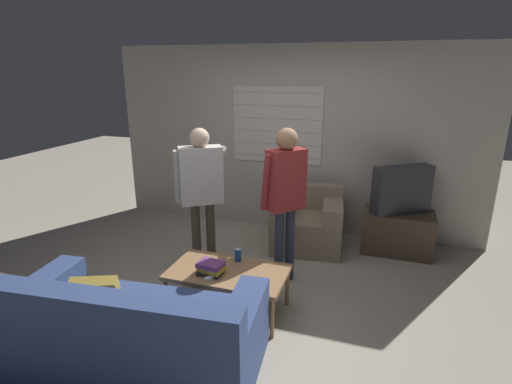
% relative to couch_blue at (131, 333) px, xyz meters
% --- Properties ---
extents(ground_plane, '(16.00, 16.00, 0.00)m').
position_rel_couch_blue_xyz_m(ground_plane, '(0.46, 1.17, -0.30)').
color(ground_plane, '#B2A893').
extents(wall_back, '(5.20, 0.08, 2.55)m').
position_rel_couch_blue_xyz_m(wall_back, '(0.46, 3.20, 0.98)').
color(wall_back, '#BCB7A8').
rests_on(wall_back, ground_plane).
extents(couch_blue, '(2.03, 1.13, 0.82)m').
position_rel_couch_blue_xyz_m(couch_blue, '(0.00, 0.00, 0.00)').
color(couch_blue, '#384C7F').
rests_on(couch_blue, ground_plane).
extents(armchair_beige, '(0.96, 0.89, 0.78)m').
position_rel_couch_blue_xyz_m(armchair_beige, '(0.85, 2.62, 0.03)').
color(armchair_beige, gray).
rests_on(armchair_beige, ground_plane).
extents(coffee_table, '(1.10, 0.62, 0.43)m').
position_rel_couch_blue_xyz_m(coffee_table, '(0.42, 0.94, 0.09)').
color(coffee_table, '#9E754C').
rests_on(coffee_table, ground_plane).
extents(tv_stand, '(0.85, 0.50, 0.53)m').
position_rel_couch_blue_xyz_m(tv_stand, '(1.96, 2.81, -0.04)').
color(tv_stand, '#4C3D2D').
rests_on(tv_stand, ground_plane).
extents(tv, '(0.72, 0.58, 0.59)m').
position_rel_couch_blue_xyz_m(tv, '(1.96, 2.81, 0.52)').
color(tv, '#2D2D33').
rests_on(tv, tv_stand).
extents(person_left_standing, '(0.55, 0.81, 1.65)m').
position_rel_couch_blue_xyz_m(person_left_standing, '(-0.14, 1.59, 0.75)').
color(person_left_standing, '#4C4233').
rests_on(person_left_standing, ground_plane).
extents(person_right_standing, '(0.53, 0.78, 1.68)m').
position_rel_couch_blue_xyz_m(person_right_standing, '(0.78, 1.67, 0.77)').
color(person_right_standing, '#33384C').
rests_on(person_right_standing, ground_plane).
extents(book_stack, '(0.26, 0.20, 0.11)m').
position_rel_couch_blue_xyz_m(book_stack, '(0.29, 0.84, 0.18)').
color(book_stack, black).
rests_on(book_stack, coffee_table).
extents(soda_can, '(0.07, 0.07, 0.13)m').
position_rel_couch_blue_xyz_m(soda_can, '(0.44, 1.15, 0.19)').
color(soda_can, '#194C9E').
rests_on(soda_can, coffee_table).
extents(spare_remote, '(0.10, 0.13, 0.02)m').
position_rel_couch_blue_xyz_m(spare_remote, '(0.34, 0.75, 0.14)').
color(spare_remote, white).
rests_on(spare_remote, coffee_table).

